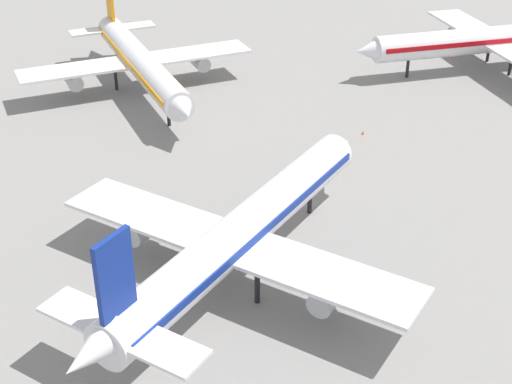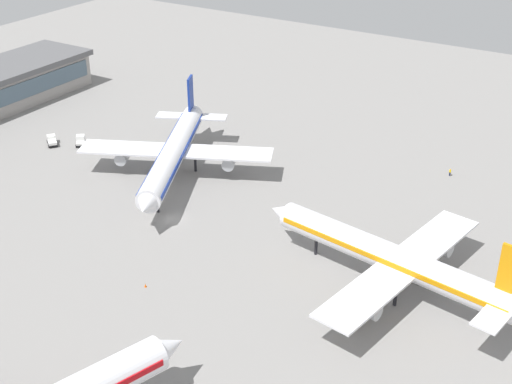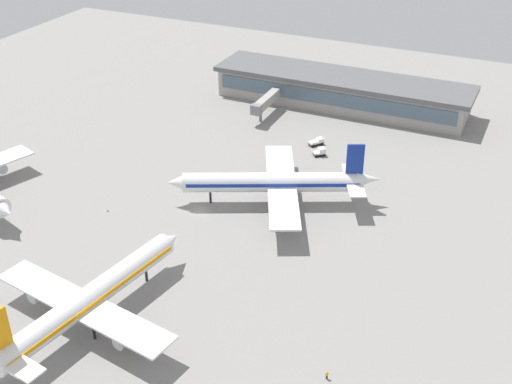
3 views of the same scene
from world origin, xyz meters
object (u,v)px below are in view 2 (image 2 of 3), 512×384
pushback_tractor (52,140)px  safety_cone_near_gate (145,285)px  ground_crew_worker (450,172)px  airplane_at_gate (174,152)px  airplane_taxiing (394,259)px  baggage_tug (81,140)px

pushback_tractor → safety_cone_near_gate: 64.94m
ground_crew_worker → airplane_at_gate: bearing=-5.1°
airplane_taxiing → safety_cone_near_gate: airplane_taxiing is taller
airplane_taxiing → pushback_tractor: (-12.10, -90.18, -4.63)m
airplane_taxiing → ground_crew_worker: airplane_taxiing is taller
pushback_tractor → airplane_taxiing: bearing=-149.9°
baggage_tug → safety_cone_near_gate: size_ratio=6.24×
ground_crew_worker → safety_cone_near_gate: size_ratio=2.78×
airplane_at_gate → pushback_tractor: 35.47m
baggage_tug → pushback_tractor: baggage_tug is taller
pushback_tractor → safety_cone_near_gate: size_ratio=7.74×
pushback_tractor → ground_crew_worker: (-33.11, 85.16, -0.12)m
safety_cone_near_gate → airplane_taxiing: bearing=121.5°
airplane_taxiing → pushback_tractor: size_ratio=10.87×
airplane_at_gate → airplane_taxiing: (14.00, 55.09, -0.16)m
pushback_tractor → safety_cone_near_gate: pushback_tractor is taller
baggage_tug → safety_cone_near_gate: 61.64m
baggage_tug → ground_crew_worker: size_ratio=2.24×
airplane_taxiing → baggage_tug: (-15.37, -84.08, -4.44)m
airplane_taxiing → airplane_at_gate: bearing=-5.1°
safety_cone_near_gate → baggage_tug: bearing=-126.2°
baggage_tug → pushback_tractor: (3.26, -6.10, -0.19)m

